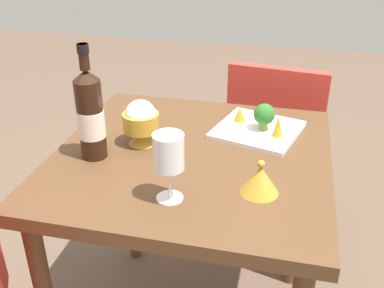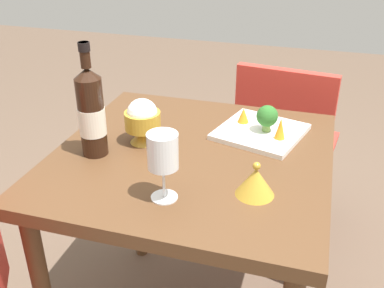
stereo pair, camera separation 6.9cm
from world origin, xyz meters
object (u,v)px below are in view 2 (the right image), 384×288
object	(u,v)px
serving_plate	(260,132)
carrot_garnish_left	(243,115)
wine_glass	(162,153)
rice_bowl	(143,120)
chair_near_window	(285,136)
wine_bottle	(91,112)
carrot_garnish_right	(280,128)
broccoli_floret	(267,117)
rice_bowl_lid	(255,181)

from	to	relation	value
serving_plate	carrot_garnish_left	distance (m)	0.08
wine_glass	rice_bowl	distance (m)	0.32
chair_near_window	wine_glass	distance (m)	0.99
wine_bottle	wine_glass	size ratio (longest dim) A/B	1.86
carrot_garnish_left	carrot_garnish_right	size ratio (longest dim) A/B	0.74
serving_plate	broccoli_floret	bearing A→B (deg)	-13.35
carrot_garnish_right	rice_bowl	bearing A→B (deg)	-164.52
chair_near_window	carrot_garnish_left	size ratio (longest dim) A/B	16.85
wine_bottle	broccoli_floret	xyz separation A→B (m)	(0.47, 0.26, -0.07)
carrot_garnish_right	carrot_garnish_left	bearing A→B (deg)	146.82
rice_bowl	carrot_garnish_right	bearing A→B (deg)	15.48
wine_bottle	rice_bowl_lid	size ratio (longest dim) A/B	3.33
carrot_garnish_left	carrot_garnish_right	xyz separation A→B (m)	(0.13, -0.09, 0.01)
chair_near_window	broccoli_floret	distance (m)	0.56
wine_bottle	serving_plate	bearing A→B (deg)	30.68
carrot_garnish_right	broccoli_floret	bearing A→B (deg)	139.21
chair_near_window	wine_bottle	bearing A→B (deg)	-116.32
wine_glass	serving_plate	size ratio (longest dim) A/B	0.58
chair_near_window	wine_bottle	xyz separation A→B (m)	(-0.50, -0.74, 0.36)
rice_bowl_lid	serving_plate	world-z (taller)	rice_bowl_lid
chair_near_window	rice_bowl_lid	distance (m)	0.86
rice_bowl_lid	carrot_garnish_left	world-z (taller)	rice_bowl_lid
chair_near_window	wine_glass	xyz separation A→B (m)	(-0.22, -0.90, 0.36)
wine_glass	carrot_garnish_left	size ratio (longest dim) A/B	3.55
rice_bowl_lid	serving_plate	distance (m)	0.35
rice_bowl_lid	carrot_garnish_right	distance (m)	0.30
wine_bottle	rice_bowl_lid	world-z (taller)	wine_bottle
wine_glass	rice_bowl_lid	size ratio (longest dim) A/B	1.79
rice_bowl_lid	carrot_garnish_left	bearing A→B (deg)	105.21
broccoli_floret	carrot_garnish_right	xyz separation A→B (m)	(0.05, -0.04, -0.02)
rice_bowl_lid	serving_plate	bearing A→B (deg)	96.56
wine_bottle	wine_glass	bearing A→B (deg)	-30.59
broccoli_floret	carrot_garnish_left	bearing A→B (deg)	151.88
carrot_garnish_right	rice_bowl_lid	bearing A→B (deg)	-94.81
carrot_garnish_left	serving_plate	bearing A→B (deg)	-31.61
rice_bowl	serving_plate	distance (m)	0.38
wine_bottle	rice_bowl_lid	bearing A→B (deg)	-9.28
chair_near_window	carrot_garnish_left	world-z (taller)	chair_near_window
chair_near_window	serving_plate	size ratio (longest dim) A/B	2.76
wine_bottle	chair_near_window	bearing A→B (deg)	56.15
broccoli_floret	chair_near_window	bearing A→B (deg)	86.45
wine_bottle	serving_plate	size ratio (longest dim) A/B	1.08
chair_near_window	serving_plate	xyz separation A→B (m)	(-0.05, -0.47, 0.24)
wine_bottle	rice_bowl	bearing A→B (deg)	45.04
wine_bottle	carrot_garnish_right	xyz separation A→B (m)	(0.51, 0.22, -0.08)
wine_bottle	carrot_garnish_left	size ratio (longest dim) A/B	6.60
carrot_garnish_right	serving_plate	bearing A→B (deg)	145.30
wine_glass	carrot_garnish_right	distance (m)	0.46
serving_plate	rice_bowl	bearing A→B (deg)	-155.18
serving_plate	wine_glass	bearing A→B (deg)	-112.46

